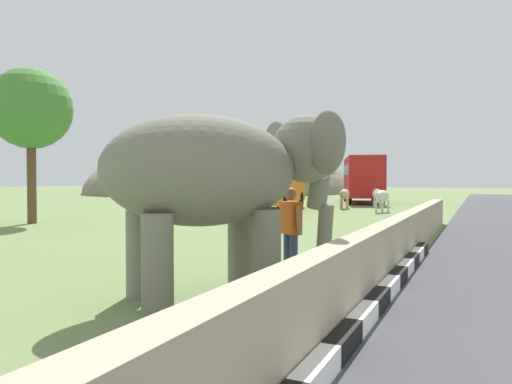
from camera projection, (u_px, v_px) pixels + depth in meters
name	position (u px, v px, depth m)	size (l,w,h in m)	color
striped_curb	(331.00, 357.00, 4.48)	(16.20, 0.20, 0.24)	white
barrier_parapet	(358.00, 271.00, 6.72)	(28.00, 0.36, 1.00)	tan
elephant	(225.00, 174.00, 7.36)	(3.93, 3.65, 2.90)	slate
person_handler	(291.00, 228.00, 8.53)	(0.46, 0.59, 1.66)	navy
bus_orange	(273.00, 175.00, 27.43)	(8.79, 4.02, 3.50)	orange
bus_red	(362.00, 176.00, 36.91)	(9.47, 5.09, 3.50)	#B21E1E
cow_near	(382.00, 197.00, 25.99)	(1.93, 0.85, 1.23)	beige
cow_mid	(344.00, 195.00, 29.28)	(1.93, 0.88, 1.23)	tan
cow_far	(377.00, 194.00, 31.01)	(1.93, 0.91, 1.23)	beige
tree_distant	(31.00, 109.00, 19.30)	(3.29, 3.29, 6.35)	brown
hill_east	(229.00, 192.00, 67.94)	(43.76, 35.01, 14.21)	#736B59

